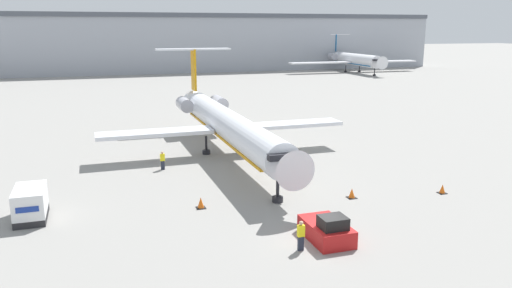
{
  "coord_description": "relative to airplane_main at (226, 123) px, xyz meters",
  "views": [
    {
      "loc": [
        -12.24,
        -24.63,
        12.29
      ],
      "look_at": [
        0.0,
        12.1,
        3.21
      ],
      "focal_mm": 35.0,
      "sensor_mm": 36.0,
      "label": 1
    }
  ],
  "objects": [
    {
      "name": "airplane_parked_far_right",
      "position": [
        58.15,
        78.53,
        0.33
      ],
      "size": [
        37.99,
        28.82,
        10.32
      ],
      "color": "white",
      "rests_on": "ground"
    },
    {
      "name": "worker_near_tug",
      "position": [
        -1.66,
        -22.27,
        -2.32
      ],
      "size": [
        0.4,
        0.25,
        1.76
      ],
      "color": "#232838",
      "rests_on": "ground"
    },
    {
      "name": "airplane_main",
      "position": [
        0.0,
        0.0,
        0.0
      ],
      "size": [
        24.46,
        33.99,
        9.76
      ],
      "color": "silver",
      "rests_on": "ground"
    },
    {
      "name": "luggage_cart",
      "position": [
        -16.55,
        -12.32,
        -2.19
      ],
      "size": [
        1.92,
        3.57,
        2.1
      ],
      "color": "#232326",
      "rests_on": "ground"
    },
    {
      "name": "traffic_cone_mid",
      "position": [
        12.5,
        -16.52,
        -2.91
      ],
      "size": [
        0.6,
        0.6,
        0.71
      ],
      "color": "black",
      "rests_on": "ground"
    },
    {
      "name": "worker_by_wing",
      "position": [
        -6.69,
        -3.28,
        -2.38
      ],
      "size": [
        0.4,
        0.24,
        1.66
      ],
      "color": "#232838",
      "rests_on": "ground"
    },
    {
      "name": "traffic_cone_left",
      "position": [
        -5.57,
        -13.86,
        -2.87
      ],
      "size": [
        0.64,
        0.64,
        0.79
      ],
      "color": "black",
      "rests_on": "ground"
    },
    {
      "name": "traffic_cone_right",
      "position": [
        5.46,
        -15.29,
        -2.89
      ],
      "size": [
        0.66,
        0.66,
        0.74
      ],
      "color": "black",
      "rests_on": "ground"
    },
    {
      "name": "terminal_building",
      "position": [
        -0.06,
        98.43,
        4.84
      ],
      "size": [
        180.0,
        16.8,
        16.11
      ],
      "color": "#9EA3AD",
      "rests_on": "ground"
    },
    {
      "name": "ground_plane",
      "position": [
        -0.06,
        -21.57,
        -3.24
      ],
      "size": [
        600.0,
        600.0,
        0.0
      ],
      "primitive_type": "plane",
      "color": "gray"
    },
    {
      "name": "pushback_tug",
      "position": [
        0.36,
        -21.43,
        -2.61
      ],
      "size": [
        2.16,
        3.76,
        1.74
      ],
      "color": "#B21919",
      "rests_on": "ground"
    }
  ]
}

